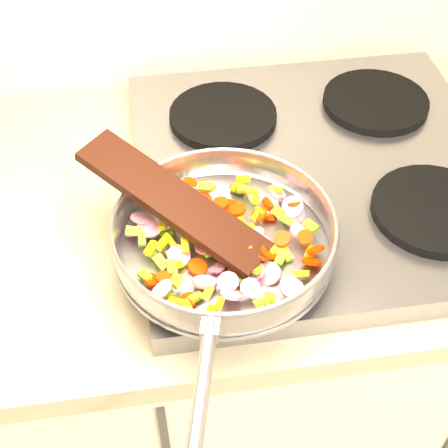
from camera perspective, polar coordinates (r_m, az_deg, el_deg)
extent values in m
cube|color=#939399|center=(1.06, 8.64, 4.73)|extent=(0.60, 0.60, 0.04)
cylinder|color=black|center=(0.91, 2.57, -0.60)|extent=(0.19, 0.19, 0.02)
cylinder|color=black|center=(0.99, 18.69, 1.24)|extent=(0.19, 0.19, 0.02)
cylinder|color=black|center=(1.12, -0.09, 9.86)|extent=(0.19, 0.19, 0.02)
cylinder|color=black|center=(1.18, 13.69, 10.82)|extent=(0.19, 0.19, 0.02)
cylinder|color=#9E9EA5|center=(0.87, 0.00, -2.15)|extent=(0.31, 0.31, 0.01)
torus|color=#9E9EA5|center=(0.85, 0.00, -0.89)|extent=(0.35, 0.35, 0.05)
torus|color=#9E9EA5|center=(0.83, 0.00, 0.19)|extent=(0.31, 0.31, 0.01)
cylinder|color=#9E9EA5|center=(0.70, -2.07, -15.13)|extent=(0.06, 0.19, 0.02)
cube|color=#9E9EA5|center=(0.74, -1.25, -9.45)|extent=(0.03, 0.03, 0.02)
cube|color=#75AD1A|center=(0.83, -7.25, -4.72)|extent=(0.02, 0.02, 0.01)
cylinder|color=red|center=(0.90, -0.74, 1.24)|extent=(0.02, 0.02, 0.01)
cube|color=yellow|center=(0.85, -4.74, -1.76)|extent=(0.02, 0.02, 0.02)
cylinder|color=red|center=(0.82, -5.58, -4.85)|extent=(0.03, 0.03, 0.00)
cube|color=#75AD1A|center=(0.89, -6.41, -0.52)|extent=(0.02, 0.01, 0.02)
cube|color=#75AD1A|center=(0.89, 5.66, 0.40)|extent=(0.03, 0.02, 0.02)
cylinder|color=red|center=(0.92, 0.64, 1.68)|extent=(0.03, 0.03, 0.02)
cube|color=yellow|center=(0.82, 5.97, -5.57)|extent=(0.01, 0.02, 0.01)
cylinder|color=#BE1248|center=(0.91, -4.80, 2.07)|extent=(0.04, 0.03, 0.03)
cylinder|color=red|center=(0.84, 8.06, -3.42)|extent=(0.04, 0.04, 0.02)
cylinder|color=#BE1248|center=(0.80, 0.71, -6.48)|extent=(0.04, 0.04, 0.02)
cube|color=#75AD1A|center=(0.80, -4.44, -5.18)|extent=(0.02, 0.02, 0.01)
cube|color=yellow|center=(0.89, 3.43, 1.15)|extent=(0.02, 0.02, 0.02)
cube|color=#75AD1A|center=(0.83, -4.81, -3.98)|extent=(0.01, 0.02, 0.01)
cube|color=yellow|center=(0.79, -4.24, -7.17)|extent=(0.03, 0.02, 0.01)
cube|color=#75AD1A|center=(0.86, 2.13, -2.01)|extent=(0.02, 0.02, 0.02)
cube|color=yellow|center=(0.78, -0.99, -7.93)|extent=(0.02, 0.02, 0.02)
cylinder|color=#BE1248|center=(0.85, -1.86, -2.07)|extent=(0.04, 0.04, 0.01)
cylinder|color=red|center=(0.91, 0.78, 1.21)|extent=(0.03, 0.03, 0.01)
cube|color=#75AD1A|center=(0.94, 1.23, 3.10)|extent=(0.02, 0.02, 0.01)
cube|color=yellow|center=(0.88, -5.62, -0.02)|extent=(0.01, 0.03, 0.02)
cylinder|color=red|center=(0.84, 1.22, -4.05)|extent=(0.03, 0.03, 0.02)
cylinder|color=red|center=(0.94, 1.22, 3.42)|extent=(0.03, 0.03, 0.02)
cylinder|color=#BE1248|center=(0.92, 4.93, 2.90)|extent=(0.03, 0.04, 0.03)
cylinder|color=#BE1248|center=(0.92, -3.77, 1.68)|extent=(0.04, 0.04, 0.02)
cube|color=yellow|center=(0.94, 1.22, 3.54)|extent=(0.02, 0.02, 0.01)
cylinder|color=#BE1248|center=(0.87, 6.80, -0.66)|extent=(0.03, 0.03, 0.01)
cylinder|color=#BE1248|center=(0.92, -2.69, 2.37)|extent=(0.03, 0.04, 0.03)
cylinder|color=#BE1248|center=(0.83, 4.12, -4.54)|extent=(0.05, 0.05, 0.02)
cube|color=#75AD1A|center=(0.86, 5.68, -2.71)|extent=(0.02, 0.03, 0.01)
cylinder|color=#BE1248|center=(0.88, -7.97, -0.59)|extent=(0.05, 0.04, 0.03)
cube|color=yellow|center=(0.94, -3.28, 3.41)|extent=(0.02, 0.03, 0.01)
cube|color=yellow|center=(0.85, -5.57, -1.65)|extent=(0.03, 0.02, 0.02)
cube|color=#75AD1A|center=(0.82, 3.02, -4.16)|extent=(0.02, 0.02, 0.01)
cube|color=yellow|center=(0.87, -2.67, -0.70)|extent=(0.02, 0.03, 0.01)
cylinder|color=red|center=(0.92, -1.89, 2.16)|extent=(0.03, 0.03, 0.02)
cylinder|color=#BE1248|center=(0.93, -0.14, 2.27)|extent=(0.04, 0.03, 0.02)
cylinder|color=#BE1248|center=(0.83, 2.76, -4.43)|extent=(0.04, 0.04, 0.02)
cube|color=#75AD1A|center=(0.92, 4.69, 3.20)|extent=(0.02, 0.02, 0.02)
cube|color=#75AD1A|center=(0.86, -8.23, -0.66)|extent=(0.03, 0.02, 0.02)
cube|color=#75AD1A|center=(0.85, -7.51, -1.42)|extent=(0.01, 0.02, 0.01)
cylinder|color=#BE1248|center=(0.88, -7.47, 0.54)|extent=(0.04, 0.04, 0.02)
cylinder|color=#BE1248|center=(0.85, 2.05, -3.72)|extent=(0.03, 0.03, 0.03)
cylinder|color=#BE1248|center=(0.85, -0.11, -2.40)|extent=(0.03, 0.03, 0.01)
cube|color=yellow|center=(0.80, -3.29, -7.62)|extent=(0.01, 0.02, 0.01)
cylinder|color=#BE1248|center=(0.90, 6.49, 0.86)|extent=(0.04, 0.03, 0.03)
cylinder|color=#BE1248|center=(0.80, -5.78, -6.01)|extent=(0.04, 0.05, 0.03)
cube|color=yellow|center=(0.84, 4.10, -2.66)|extent=(0.03, 0.02, 0.01)
cylinder|color=red|center=(0.90, 1.02, 1.21)|extent=(0.04, 0.04, 0.01)
cylinder|color=red|center=(0.86, 5.33, -1.36)|extent=(0.03, 0.03, 0.01)
cube|color=#75AD1A|center=(0.78, 3.57, -7.06)|extent=(0.02, 0.02, 0.02)
cylinder|color=#BE1248|center=(0.91, -3.61, 0.99)|extent=(0.04, 0.04, 0.02)
cylinder|color=#BE1248|center=(0.90, 6.30, 1.57)|extent=(0.04, 0.04, 0.03)
cylinder|color=red|center=(0.90, -0.33, 1.90)|extent=(0.03, 0.03, 0.01)
cylinder|color=#BE1248|center=(0.87, 3.39, -1.88)|extent=(0.03, 0.04, 0.02)
cylinder|color=red|center=(0.93, -4.68, 2.60)|extent=(0.03, 0.03, 0.01)
cylinder|color=#BE1248|center=(0.84, -0.66, -4.06)|extent=(0.03, 0.03, 0.02)
cylinder|color=#BE1248|center=(0.81, -1.78, -5.32)|extent=(0.05, 0.04, 0.02)
cube|color=#75AD1A|center=(0.85, -6.02, -3.25)|extent=(0.02, 0.03, 0.01)
cube|color=#75AD1A|center=(0.84, -5.80, -3.49)|extent=(0.02, 0.03, 0.02)
cube|color=#75AD1A|center=(0.79, 4.23, -6.99)|extent=(0.02, 0.02, 0.01)
cube|color=yellow|center=(0.94, 1.76, 4.14)|extent=(0.02, 0.01, 0.01)
cylinder|color=#BE1248|center=(0.87, -6.88, -0.38)|extent=(0.04, 0.04, 0.01)
cylinder|color=red|center=(0.84, 1.89, -3.28)|extent=(0.02, 0.02, 0.02)
cylinder|color=red|center=(0.89, 3.22, 0.89)|extent=(0.03, 0.03, 0.02)
cylinder|color=red|center=(0.84, 4.05, -2.57)|extent=(0.03, 0.03, 0.02)
cylinder|color=red|center=(0.86, 7.41, -1.21)|extent=(0.03, 0.03, 0.02)
cube|color=#75AD1A|center=(0.88, 7.91, -0.21)|extent=(0.02, 0.03, 0.01)
cube|color=#75AD1A|center=(0.92, -1.70, 3.41)|extent=(0.03, 0.02, 0.01)
cylinder|color=#BE1248|center=(0.92, 4.09, 1.54)|extent=(0.04, 0.05, 0.03)
cube|color=#75AD1A|center=(0.83, 7.13, -4.51)|extent=(0.02, 0.02, 0.02)
cube|color=#75AD1A|center=(0.89, -2.65, 1.91)|extent=(0.02, 0.03, 0.01)
cylinder|color=red|center=(0.84, 0.06, -1.98)|extent=(0.03, 0.03, 0.02)
cube|color=#75AD1A|center=(0.83, 1.51, -5.12)|extent=(0.02, 0.03, 0.02)
cube|color=#75AD1A|center=(0.90, 4.95, 1.11)|extent=(0.02, 0.02, 0.02)
cylinder|color=#BE1248|center=(0.92, 6.00, 1.07)|extent=(0.04, 0.04, 0.02)
cylinder|color=#BE1248|center=(0.80, 2.41, -5.83)|extent=(0.03, 0.03, 0.02)
cube|color=yellow|center=(0.88, 1.35, 0.68)|extent=(0.02, 0.02, 0.01)
cube|color=#75AD1A|center=(0.93, 1.84, 3.21)|extent=(0.02, 0.02, 0.02)
cube|color=#75AD1A|center=(0.80, -2.58, -6.70)|extent=(0.02, 0.02, 0.01)
cylinder|color=red|center=(0.94, -3.17, 3.74)|extent=(0.03, 0.03, 0.01)
cylinder|color=red|center=(0.90, 4.23, 0.65)|extent=(0.03, 0.03, 0.02)
cube|color=yellow|center=(0.86, 2.22, -0.40)|extent=(0.02, 0.02, 0.02)
cube|color=#75AD1A|center=(0.84, 5.18, -3.19)|extent=(0.02, 0.02, 0.01)
cylinder|color=red|center=(0.90, 6.50, 1.96)|extent=(0.03, 0.03, 0.02)
cube|color=#75AD1A|center=(0.81, -5.39, -6.43)|extent=(0.02, 0.02, 0.01)
cube|color=#75AD1A|center=(0.91, 6.40, 1.31)|extent=(0.03, 0.03, 0.02)
cube|color=yellow|center=(0.85, -6.75, -2.21)|extent=(0.02, 0.02, 0.01)
cube|color=#75AD1A|center=(0.84, -1.19, -2.57)|extent=(0.02, 0.02, 0.02)
cube|color=yellow|center=(0.82, 6.11, -5.59)|extent=(0.01, 0.03, 0.01)
cube|color=yellow|center=(0.91, 2.90, 2.25)|extent=(0.02, 0.02, 0.02)
cylinder|color=red|center=(0.84, -2.45, -3.96)|extent=(0.04, 0.04, 0.01)
cube|color=yellow|center=(0.83, 1.86, -4.54)|extent=(0.02, 0.03, 0.01)
cube|color=#75AD1A|center=(0.89, -5.22, -0.75)|extent=(0.03, 0.02, 0.02)
cube|color=yellow|center=(0.78, -0.43, -7.26)|extent=(0.02, 0.02, 0.02)
cube|color=yellow|center=(0.84, -3.94, -3.65)|extent=(0.02, 0.02, 0.02)
cube|color=yellow|center=(0.79, -1.50, -6.34)|extent=(0.02, 0.02, 0.02)
cube|color=yellow|center=(0.86, 7.88, -2.58)|extent=(0.02, 0.03, 0.01)
cube|color=yellow|center=(0.93, -4.11, 2.16)|extent=(0.03, 0.02, 0.01)
cube|color=yellow|center=(0.95, -1.53, 3.37)|extent=(0.03, 0.02, 0.02)
cylinder|color=red|center=(0.83, -6.63, -5.10)|extent=(0.03, 0.03, 0.01)
cube|color=#75AD1A|center=(0.87, 1.71, -1.03)|extent=(0.02, 0.02, 0.02)
cube|color=yellow|center=(0.86, -2.08, -2.38)|extent=(0.02, 0.03, 0.02)
cube|color=yellow|center=(0.85, 2.49, -0.80)|extent=(0.01, 0.03, 0.02)
cube|color=yellow|center=(0.84, -3.57, -1.80)|extent=(0.01, 0.03, 0.01)
cube|color=yellow|center=(0.84, 2.13, -2.14)|extent=(0.01, 0.02, 0.02)
cylinder|color=#BE1248|center=(0.88, 2.80, -0.97)|extent=(0.04, 0.04, 0.02)
cylinder|color=red|center=(0.91, -4.21, 2.59)|extent=(0.04, 0.04, 0.01)
cylinder|color=#BE1248|center=(0.84, -4.16, -2.89)|extent=(0.04, 0.04, 0.02)
cube|color=#75AD1A|center=(0.84, 0.09, -2.93)|extent=(0.02, 0.03, 0.01)
cube|color=#75AD1A|center=(0.84, 4.51, -4.13)|extent=(0.02, 0.02, 0.02)
cube|color=yellow|center=(0.90, -3.66, 1.24)|extent=(0.03, 0.02, 0.02)
cylinder|color=#BE1248|center=(0.88, -2.28, 0.41)|extent=(0.03, 0.03, 0.01)
cube|color=#75AD1A|center=(0.86, -4.77, -3.06)|extent=(0.02, 0.02, 0.01)
cylinder|color=red|center=(0.91, 4.17, 1.88)|extent=(0.03, 0.03, 0.02)
cube|color=yellow|center=(0.89, 2.96, 0.88)|extent=(0.02, 0.02, 0.01)
cylinder|color=red|center=(0.81, -3.26, -6.95)|extent=(0.03, 0.03, 0.01)
cylinder|color=red|center=(0.80, -4.53, -7.21)|extent=(0.03, 0.03, 0.01)
cube|color=#75AD1A|center=(0.90, -1.40, 0.16)|extent=(0.02, 0.03, 0.01)
cube|color=#75AD1A|center=(0.93, 2.56, 3.02)|extent=(0.02, 0.01, 0.01)
cylinder|color=red|center=(0.88, 1.33, 1.29)|extent=(0.03, 0.03, 0.02)
cube|color=#75AD1A|center=(0.86, 4.86, -2.81)|extent=(0.02, 0.02, 0.01)
cube|color=#75AD1A|center=(0.85, -0.24, -2.87)|extent=(0.02, 0.02, 0.01)
cylinder|color=#BE1248|center=(0.89, -2.08, 0.91)|extent=(0.03, 0.03, 0.02)
cube|color=yellow|center=(0.87, 2.53, -1.08)|extent=(0.02, 0.02, 0.02)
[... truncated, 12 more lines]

